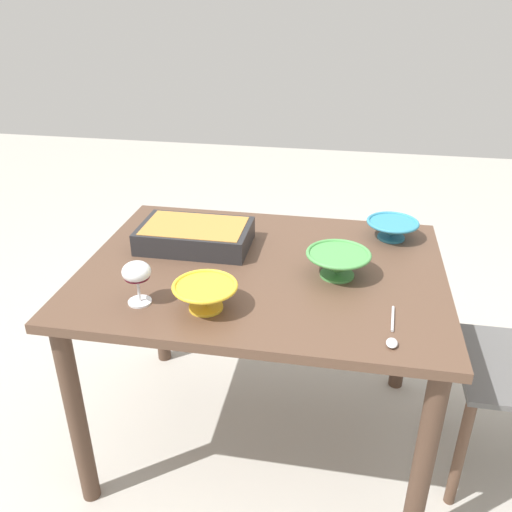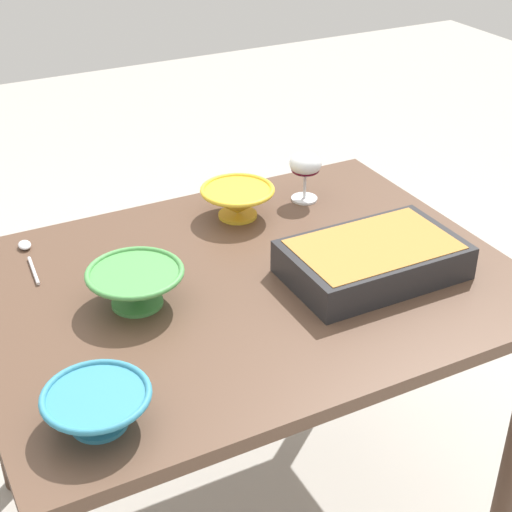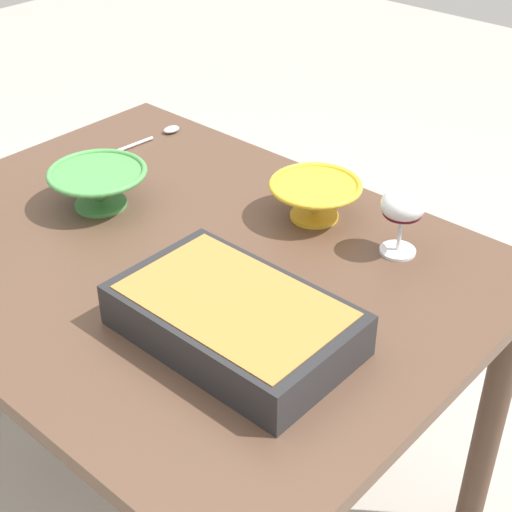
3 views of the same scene
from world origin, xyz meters
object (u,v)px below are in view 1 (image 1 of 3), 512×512
object	(u,v)px
serving_bowl	(205,295)
serving_spoon	(392,335)
dining_table	(263,294)
small_bowl	(392,228)
wine_glass	(137,274)
mixing_bowl	(338,263)
casserole_dish	(195,235)

from	to	relation	value
serving_bowl	serving_spoon	size ratio (longest dim) A/B	0.92
dining_table	small_bowl	bearing A→B (deg)	-144.75
wine_glass	mixing_bowl	size ratio (longest dim) A/B	0.65
dining_table	mixing_bowl	xyz separation A→B (m)	(-0.24, 0.02, 0.15)
dining_table	serving_spoon	xyz separation A→B (m)	(-0.40, 0.33, 0.11)
small_bowl	serving_bowl	distance (m)	0.79
mixing_bowl	serving_spoon	bearing A→B (deg)	117.02
dining_table	casserole_dish	size ratio (longest dim) A/B	3.06
small_bowl	dining_table	bearing A→B (deg)	35.25
mixing_bowl	small_bowl	bearing A→B (deg)	-119.89
mixing_bowl	serving_spoon	size ratio (longest dim) A/B	1.01
casserole_dish	small_bowl	distance (m)	0.71
dining_table	casserole_dish	distance (m)	0.32
casserole_dish	serving_bowl	bearing A→B (deg)	110.04
small_bowl	serving_spoon	bearing A→B (deg)	87.90
small_bowl	mixing_bowl	bearing A→B (deg)	60.11
dining_table	serving_bowl	world-z (taller)	serving_bowl
wine_glass	serving_spoon	distance (m)	0.73
mixing_bowl	serving_spoon	xyz separation A→B (m)	(-0.16, 0.31, -0.04)
wine_glass	serving_bowl	world-z (taller)	wine_glass
casserole_dish	small_bowl	bearing A→B (deg)	-164.78
serving_bowl	small_bowl	bearing A→B (deg)	-133.37
mixing_bowl	small_bowl	size ratio (longest dim) A/B	1.10
serving_spoon	dining_table	bearing A→B (deg)	-39.15
serving_spoon	casserole_dish	bearing A→B (deg)	-33.58
casserole_dish	wine_glass	bearing A→B (deg)	81.82
serving_bowl	serving_spoon	xyz separation A→B (m)	(-0.52, 0.05, -0.04)
wine_glass	small_bowl	distance (m)	0.95
mixing_bowl	small_bowl	world-z (taller)	mixing_bowl
dining_table	casserole_dish	bearing A→B (deg)	-23.42
dining_table	serving_bowl	bearing A→B (deg)	66.56
wine_glass	casserole_dish	world-z (taller)	wine_glass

